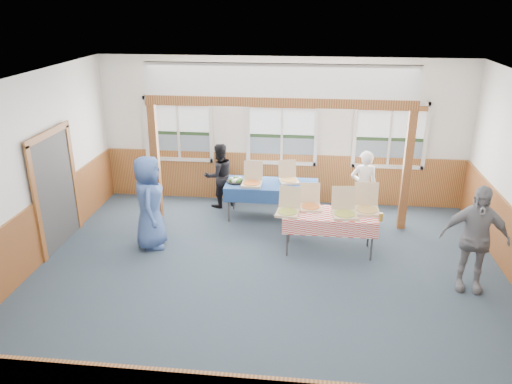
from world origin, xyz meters
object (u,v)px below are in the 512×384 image
at_px(table_right, 330,216).
at_px(man_blue, 149,202).
at_px(woman_black, 219,175).
at_px(woman_white, 363,186).
at_px(person_grey, 474,239).
at_px(table_left, 272,186).

relative_size(table_right, man_blue, 1.03).
height_order(woman_black, man_blue, man_blue).
bearing_deg(table_right, woman_white, 87.25).
bearing_deg(person_grey, table_left, 152.27).
distance_m(woman_white, woman_black, 3.08).
relative_size(table_left, person_grey, 1.17).
height_order(table_left, table_right, same).
relative_size(woman_black, man_blue, 0.81).
height_order(man_blue, person_grey, man_blue).
bearing_deg(woman_white, woman_black, -14.77).
bearing_deg(woman_black, table_left, 123.87).
distance_m(table_left, woman_white, 1.87).
bearing_deg(woman_black, table_right, 107.29).
distance_m(table_right, woman_white, 1.60).
distance_m(man_blue, person_grey, 5.49).
relative_size(table_right, woman_white, 1.20).
xyz_separation_m(table_left, table_right, (1.16, -1.39, -0.01)).
relative_size(woman_white, man_blue, 0.86).
bearing_deg(table_left, table_right, -64.11).
bearing_deg(table_right, man_blue, -153.64).
xyz_separation_m(table_right, woman_white, (0.71, 1.43, 0.06)).
distance_m(table_right, man_blue, 3.26).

